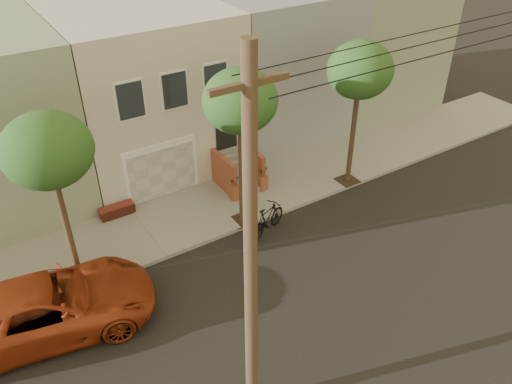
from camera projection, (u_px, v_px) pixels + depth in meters
ground at (277, 291)px, 17.47m from camera, size 90.00×90.00×0.00m
sidewalk at (204, 211)px, 21.18m from camera, size 40.00×3.70×0.15m
house_row at (139, 84)px, 23.27m from camera, size 33.10×11.70×7.00m
tree_left at (47, 152)px, 14.82m from camera, size 2.70×2.57×6.30m
tree_mid at (240, 102)px, 17.71m from camera, size 2.70×2.57×6.30m
tree_right at (360, 71)px, 20.16m from camera, size 2.70×2.57×6.30m
pickup_truck at (48, 307)px, 15.65m from camera, size 6.92×4.06×1.81m
motorcycle at (267, 220)px, 19.79m from camera, size 2.18×1.30×1.26m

